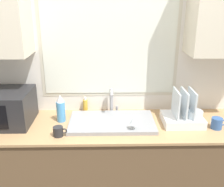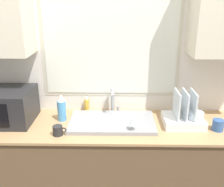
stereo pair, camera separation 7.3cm
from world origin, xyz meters
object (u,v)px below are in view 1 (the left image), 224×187
(dish_rack, at_px, (184,116))
(spray_bottle, at_px, (61,109))
(wine_glass, at_px, (134,121))
(microwave, at_px, (0,107))
(faucet, at_px, (112,99))
(soap_bottle, at_px, (85,105))
(mug_near_sink, at_px, (58,131))

(dish_rack, relative_size, spray_bottle, 1.37)
(dish_rack, height_order, wine_glass, dish_rack)
(microwave, distance_m, dish_rack, 1.51)
(faucet, xyz_separation_m, microwave, (-0.92, -0.17, 0.00))
(faucet, distance_m, spray_bottle, 0.46)
(spray_bottle, relative_size, soap_bottle, 1.68)
(microwave, height_order, spray_bottle, microwave)
(faucet, distance_m, soap_bottle, 0.26)
(microwave, bearing_deg, spray_bottle, 2.55)
(wine_glass, bearing_deg, faucet, 113.02)
(mug_near_sink, height_order, wine_glass, wine_glass)
(spray_bottle, distance_m, soap_bottle, 0.28)
(soap_bottle, xyz_separation_m, mug_near_sink, (-0.17, -0.46, -0.02))
(faucet, xyz_separation_m, wine_glass, (0.16, -0.37, -0.03))
(faucet, bearing_deg, microwave, -169.28)
(soap_bottle, bearing_deg, dish_rack, -17.86)
(faucet, bearing_deg, wine_glass, -66.98)
(spray_bottle, bearing_deg, faucet, 19.50)
(dish_rack, bearing_deg, soap_bottle, 162.14)
(spray_bottle, height_order, soap_bottle, spray_bottle)
(mug_near_sink, distance_m, wine_glass, 0.57)
(faucet, distance_m, microwave, 0.94)
(mug_near_sink, bearing_deg, wine_glass, 3.94)
(faucet, relative_size, mug_near_sink, 2.16)
(spray_bottle, relative_size, mug_near_sink, 2.25)
(dish_rack, distance_m, wine_glass, 0.45)
(spray_bottle, bearing_deg, mug_near_sink, -85.56)
(soap_bottle, bearing_deg, spray_bottle, -133.92)
(soap_bottle, bearing_deg, microwave, -162.21)
(microwave, height_order, dish_rack, dish_rack)
(faucet, height_order, spray_bottle, spray_bottle)
(dish_rack, relative_size, soap_bottle, 2.31)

